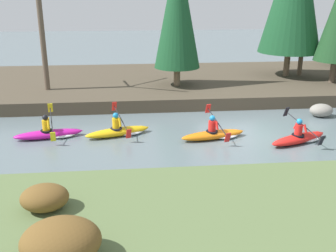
{
  "coord_description": "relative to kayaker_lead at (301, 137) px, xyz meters",
  "views": [
    {
      "loc": [
        -5.06,
        -14.89,
        5.75
      ],
      "look_at": [
        -3.61,
        -0.04,
        0.55
      ],
      "focal_mm": 42.0,
      "sensor_mm": 36.0,
      "label": 1
    }
  ],
  "objects": [
    {
      "name": "conifer_tree_far_left",
      "position": [
        -4.05,
        7.55,
        4.66
      ],
      "size": [
        2.51,
        2.51,
        7.43
      ],
      "color": "#7A664C",
      "rests_on": "riverbank_far"
    },
    {
      "name": "shrub_clump_second",
      "position": [
        -8.05,
        -7.55,
        1.08
      ],
      "size": [
        1.53,
        1.27,
        0.83
      ],
      "color": "brown",
      "rests_on": "riverbank_near"
    },
    {
      "name": "bare_tree_mid_upstream",
      "position": [
        3.98,
        9.63,
        3.39
      ],
      "size": [
        3.45,
        3.41,
        6.25
      ],
      "color": "brown",
      "rests_on": "riverbank_far"
    },
    {
      "name": "bare_tree_upstream",
      "position": [
        -11.09,
        7.29,
        3.6
      ],
      "size": [
        3.69,
        3.64,
        6.7
      ],
      "color": "brown",
      "rests_on": "riverbank_far"
    },
    {
      "name": "kayaker_lead",
      "position": [
        0.0,
        0.0,
        0.0
      ],
      "size": [
        2.72,
        1.97,
        1.2
      ],
      "rotation": [
        0.0,
        0.0,
        0.4
      ],
      "color": "red",
      "rests_on": "ground"
    },
    {
      "name": "riverbank_far",
      "position": [
        -1.6,
        9.45,
        0.12
      ],
      "size": [
        44.0,
        10.0,
        0.64
      ],
      "color": "#4C4233",
      "rests_on": "ground"
    },
    {
      "name": "boulder_midstream",
      "position": [
        2.35,
        3.12,
        0.11
      ],
      "size": [
        1.1,
        0.86,
        0.62
      ],
      "color": "gray",
      "rests_on": "ground"
    },
    {
      "name": "shrub_clump_nearest",
      "position": [
        -8.73,
        -5.65,
        0.97
      ],
      "size": [
        1.12,
        0.94,
        0.61
      ],
      "color": "brown",
      "rests_on": "riverbank_near"
    },
    {
      "name": "ground_plane",
      "position": [
        -1.6,
        0.92,
        -0.2
      ],
      "size": [
        90.0,
        90.0,
        0.0
      ],
      "primitive_type": "plane",
      "color": "slate"
    },
    {
      "name": "kayaker_far_back",
      "position": [
        -9.95,
        1.47,
        0.0
      ],
      "size": [
        2.79,
        2.06,
        1.2
      ],
      "rotation": [
        0.0,
        0.0,
        0.2
      ],
      "color": "#C61999",
      "rests_on": "ground"
    },
    {
      "name": "kayaker_trailing",
      "position": [
        -7.14,
        1.47,
        0.0
      ],
      "size": [
        2.75,
        2.02,
        1.2
      ],
      "rotation": [
        0.0,
        0.0,
        0.32
      ],
      "color": "yellow",
      "rests_on": "ground"
    },
    {
      "name": "kayaker_middle",
      "position": [
        -3.28,
        0.72,
        0.0
      ],
      "size": [
        2.79,
        2.05,
        1.2
      ],
      "rotation": [
        0.0,
        0.0,
        0.22
      ],
      "color": "orange",
      "rests_on": "ground"
    }
  ]
}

